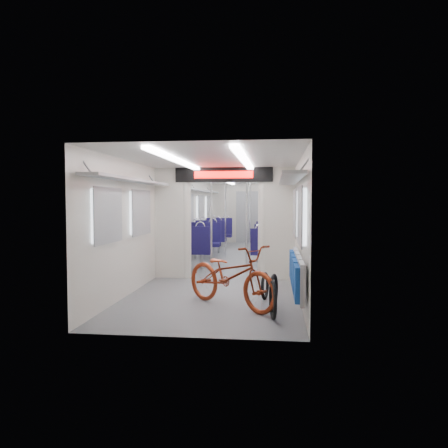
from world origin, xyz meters
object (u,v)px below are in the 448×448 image
object	(u,v)px
seat_bay_far_right	(271,234)
stanchion_near_left	(211,222)
stanchion_near_right	(247,222)
bicycle	(231,275)
bike_hoop_b	(274,293)
seat_bay_near_right	(270,243)
bike_hoop_a	(273,302)
stanchion_far_left	(225,217)
flip_bench	(296,273)
seat_bay_near_left	(198,242)
bike_hoop_c	(265,287)
seat_bay_far_left	(215,233)
stanchion_far_right	(250,217)

from	to	relation	value
seat_bay_far_right	stanchion_near_left	size ratio (longest dim) A/B	0.91
stanchion_near_right	bicycle	bearing A→B (deg)	-90.61
bicycle	stanchion_near_left	size ratio (longest dim) A/B	0.80
bike_hoop_b	seat_bay_near_right	world-z (taller)	seat_bay_near_right
seat_bay_near_right	stanchion_near_left	bearing A→B (deg)	-134.46
seat_bay_far_right	stanchion_near_right	size ratio (longest dim) A/B	0.91
bicycle	bike_hoop_a	distance (m)	0.94
stanchion_far_left	bicycle	bearing A→B (deg)	-82.80
bicycle	flip_bench	xyz separation A→B (m)	(0.97, -0.23, 0.10)
seat_bay_near_left	stanchion_near_left	xyz separation A→B (m)	(0.55, -1.41, 0.59)
stanchion_near_right	bike_hoop_b	bearing A→B (deg)	-79.37
flip_bench	stanchion_near_right	bearing A→B (deg)	105.05
bike_hoop_c	stanchion_far_left	xyz separation A→B (m)	(-1.26, 5.40, 0.95)
stanchion_near_right	stanchion_near_left	bearing A→B (deg)	-177.22
seat_bay_near_left	seat_bay_near_right	bearing A→B (deg)	-1.89
seat_bay_far_left	stanchion_far_left	size ratio (longest dim) A/B	0.96
seat_bay_far_left	flip_bench	bearing A→B (deg)	-74.20
seat_bay_far_left	stanchion_far_left	xyz separation A→B (m)	(0.56, -1.92, 0.59)
bicycle	stanchion_far_right	distance (m)	6.00
stanchion_far_left	stanchion_near_right	bearing A→B (deg)	-73.66
bike_hoop_a	stanchion_near_right	size ratio (longest dim) A/B	0.23
bicycle	seat_bay_near_right	bearing A→B (deg)	33.11
stanchion_far_right	seat_bay_near_right	bearing A→B (deg)	-66.77
bike_hoop_c	stanchion_near_left	size ratio (longest dim) A/B	0.20
bike_hoop_a	stanchion_near_right	bearing A→B (deg)	98.83
stanchion_far_left	seat_bay_far_left	bearing A→B (deg)	106.38
flip_bench	bike_hoop_a	xyz separation A→B (m)	(-0.33, -0.42, -0.34)
stanchion_near_left	seat_bay_near_right	bearing A→B (deg)	45.54
stanchion_near_right	stanchion_far_right	world-z (taller)	same
bike_hoop_b	seat_bay_far_left	world-z (taller)	seat_bay_far_left
bike_hoop_a	seat_bay_far_left	bearing A→B (deg)	102.95
bike_hoop_c	stanchion_far_right	distance (m)	5.52
bike_hoop_c	bike_hoop_a	bearing A→B (deg)	-83.68
bike_hoop_b	bike_hoop_a	bearing A→B (deg)	-90.81
seat_bay_near_left	stanchion_far_right	bearing A→B (deg)	46.19
bike_hoop_b	seat_bay_near_left	xyz separation A→B (m)	(-1.97, 4.66, 0.32)
seat_bay_near_right	stanchion_far_left	world-z (taller)	stanchion_far_left
bicycle	seat_bay_near_right	xyz separation A→B (m)	(0.56, 4.57, 0.06)
bike_hoop_b	stanchion_near_left	world-z (taller)	stanchion_near_left
seat_bay_near_left	stanchion_near_left	distance (m)	1.62
bike_hoop_c	seat_bay_far_left	xyz separation A→B (m)	(-1.82, 7.31, 0.36)
flip_bench	bike_hoop_a	world-z (taller)	flip_bench
bicycle	seat_bay_near_right	world-z (taller)	seat_bay_near_right
stanchion_near_right	flip_bench	bearing A→B (deg)	-74.95
bike_hoop_b	stanchion_far_left	bearing A→B (deg)	103.23
flip_bench	stanchion_far_left	world-z (taller)	stanchion_far_left
bike_hoop_a	seat_bay_far_right	bearing A→B (deg)	90.58
seat_bay_near_left	seat_bay_far_left	bearing A→B (deg)	90.00
seat_bay_far_right	stanchion_near_right	xyz separation A→B (m)	(-0.52, -4.69, 0.60)
bike_hoop_a	seat_bay_near_left	xyz separation A→B (m)	(-1.96, 5.28, 0.32)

